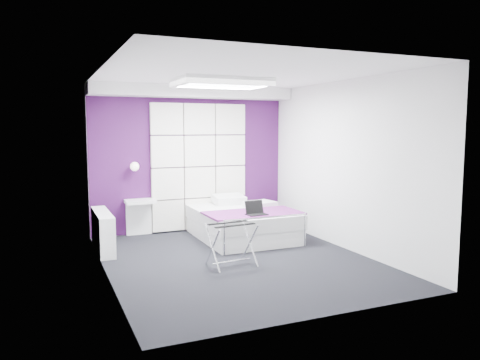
# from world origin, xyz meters

# --- Properties ---
(floor) EXTENTS (4.40, 4.40, 0.00)m
(floor) POSITION_xyz_m (0.00, 0.00, 0.00)
(floor) COLOR black
(floor) RESTS_ON ground
(ceiling) EXTENTS (4.40, 4.40, 0.00)m
(ceiling) POSITION_xyz_m (0.00, 0.00, 2.60)
(ceiling) COLOR white
(ceiling) RESTS_ON wall_back
(wall_back) EXTENTS (3.60, 0.00, 3.60)m
(wall_back) POSITION_xyz_m (0.00, 2.20, 1.30)
(wall_back) COLOR silver
(wall_back) RESTS_ON floor
(wall_left) EXTENTS (0.00, 4.40, 4.40)m
(wall_left) POSITION_xyz_m (-1.80, 0.00, 1.30)
(wall_left) COLOR silver
(wall_left) RESTS_ON floor
(wall_right) EXTENTS (0.00, 4.40, 4.40)m
(wall_right) POSITION_xyz_m (1.80, 0.00, 1.30)
(wall_right) COLOR silver
(wall_right) RESTS_ON floor
(accent_wall) EXTENTS (3.58, 0.02, 2.58)m
(accent_wall) POSITION_xyz_m (0.00, 2.19, 1.30)
(accent_wall) COLOR #3A0F41
(accent_wall) RESTS_ON wall_back
(soffit) EXTENTS (3.58, 0.50, 0.20)m
(soffit) POSITION_xyz_m (0.00, 1.95, 2.50)
(soffit) COLOR white
(soffit) RESTS_ON wall_back
(headboard) EXTENTS (1.80, 0.08, 2.30)m
(headboard) POSITION_xyz_m (0.15, 2.14, 1.17)
(headboard) COLOR silver
(headboard) RESTS_ON wall_back
(skylight) EXTENTS (1.36, 0.86, 0.12)m
(skylight) POSITION_xyz_m (0.00, 0.60, 2.55)
(skylight) COLOR white
(skylight) RESTS_ON ceiling
(wall_lamp) EXTENTS (0.15, 0.15, 0.15)m
(wall_lamp) POSITION_xyz_m (-1.05, 2.06, 1.22)
(wall_lamp) COLOR white
(wall_lamp) RESTS_ON wall_back
(radiator) EXTENTS (0.22, 1.20, 0.60)m
(radiator) POSITION_xyz_m (-1.69, 1.30, 0.30)
(radiator) COLOR white
(radiator) RESTS_ON floor
(bed) EXTENTS (1.53, 1.84, 0.65)m
(bed) POSITION_xyz_m (0.60, 1.22, 0.27)
(bed) COLOR white
(bed) RESTS_ON floor
(nightstand) EXTENTS (0.50, 0.39, 0.06)m
(nightstand) POSITION_xyz_m (-0.97, 2.02, 0.62)
(nightstand) COLOR white
(nightstand) RESTS_ON wall_back
(luggage_rack) EXTENTS (0.59, 0.44, 0.58)m
(luggage_rack) POSITION_xyz_m (-0.18, -0.22, 0.29)
(luggage_rack) COLOR silver
(luggage_rack) RESTS_ON floor
(laptop) EXTENTS (0.31, 0.22, 0.23)m
(laptop) POSITION_xyz_m (0.55, 0.57, 0.57)
(laptop) COLOR black
(laptop) RESTS_ON bed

